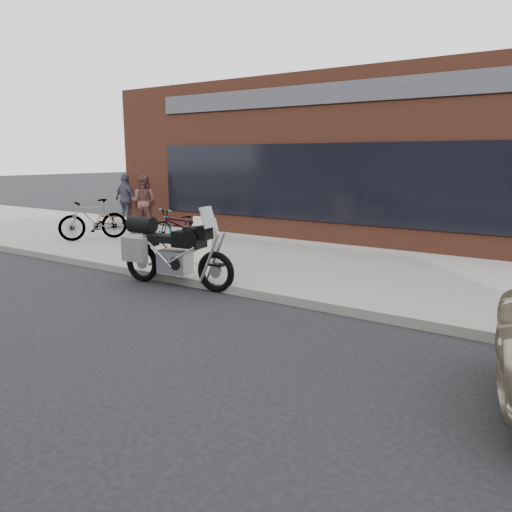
{
  "coord_description": "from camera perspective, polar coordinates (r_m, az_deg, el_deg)",
  "views": [
    {
      "loc": [
        4.19,
        -2.7,
        2.34
      ],
      "look_at": [
        -0.02,
        3.55,
        0.85
      ],
      "focal_mm": 35.0,
      "sensor_mm": 36.0,
      "label": 1
    }
  ],
  "objects": [
    {
      "name": "sandwich_sign",
      "position": [
        10.64,
        -5.87,
        1.88
      ],
      "size": [
        0.62,
        0.57,
        0.96
      ],
      "rotation": [
        0.0,
        0.0,
        -0.04
      ],
      "color": "white",
      "rests_on": "near_sidewalk"
    },
    {
      "name": "storefront",
      "position": [
        17.79,
        13.86,
        10.59
      ],
      "size": [
        14.0,
        10.07,
        4.5
      ],
      "color": "#4F2619",
      "rests_on": "ground"
    },
    {
      "name": "ground",
      "position": [
        5.51,
        -21.64,
        -14.82
      ],
      "size": [
        120.0,
        120.0,
        0.0
      ],
      "primitive_type": "plane",
      "color": "black",
      "rests_on": "ground"
    },
    {
      "name": "near_sidewalk",
      "position": [
        10.81,
        10.39,
        -1.09
      ],
      "size": [
        44.0,
        6.0,
        0.15
      ],
      "primitive_type": "cube",
      "color": "gray",
      "rests_on": "ground"
    },
    {
      "name": "bicycle_rear",
      "position": [
        14.18,
        -18.12,
        3.98
      ],
      "size": [
        1.27,
        1.85,
        1.09
      ],
      "primitive_type": "imported",
      "rotation": [
        0.0,
        0.0,
        -0.47
      ],
      "color": "gray",
      "rests_on": "near_sidewalk"
    },
    {
      "name": "motorcycle",
      "position": [
        9.28,
        -9.9,
        0.54
      ],
      "size": [
        2.39,
        0.94,
        1.51
      ],
      "rotation": [
        0.0,
        0.0,
        0.12
      ],
      "color": "black",
      "rests_on": "ground"
    },
    {
      "name": "cafe_table",
      "position": [
        16.49,
        -16.09,
        4.42
      ],
      "size": [
        0.7,
        0.7,
        0.4
      ],
      "color": "black",
      "rests_on": "near_sidewalk"
    },
    {
      "name": "cafe_patron_right",
      "position": [
        17.13,
        -14.65,
        6.31
      ],
      "size": [
        1.01,
        0.48,
        1.67
      ],
      "primitive_type": "imported",
      "rotation": [
        0.0,
        0.0,
        3.06
      ],
      "color": "#323340",
      "rests_on": "near_sidewalk"
    },
    {
      "name": "cafe_patron_left",
      "position": [
        16.22,
        -12.74,
        6.11
      ],
      "size": [
        1.0,
        0.91,
        1.66
      ],
      "primitive_type": "imported",
      "rotation": [
        0.0,
        0.0,
        3.58
      ],
      "color": "#452725",
      "rests_on": "near_sidewalk"
    },
    {
      "name": "bicycle_front",
      "position": [
        13.43,
        -8.64,
        3.58
      ],
      "size": [
        1.01,
        1.77,
        0.88
      ],
      "primitive_type": "imported",
      "rotation": [
        0.0,
        0.0,
        -0.27
      ],
      "color": "gray",
      "rests_on": "near_sidewalk"
    }
  ]
}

